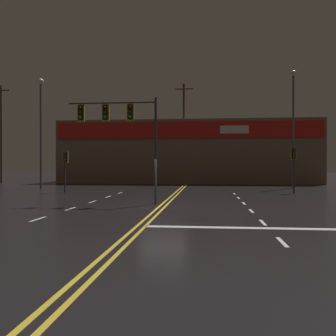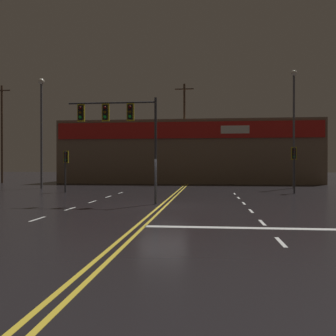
{
  "view_description": "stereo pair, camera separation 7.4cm",
  "coord_description": "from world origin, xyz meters",
  "px_view_note": "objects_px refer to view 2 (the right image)",
  "views": [
    {
      "loc": [
        2.3,
        -19.74,
        2.15
      ],
      "look_at": [
        0.0,
        2.65,
        2.0
      ],
      "focal_mm": 40.0,
      "sensor_mm": 36.0,
      "label": 1
    },
    {
      "loc": [
        2.37,
        -19.73,
        2.15
      ],
      "look_at": [
        0.0,
        2.65,
        2.0
      ],
      "focal_mm": 40.0,
      "sensor_mm": 36.0,
      "label": 2
    }
  ],
  "objects_px": {
    "traffic_signal_corner_northeast": "(294,159)",
    "streetlight_near_right": "(294,115)",
    "traffic_signal_median": "(118,121)",
    "traffic_signal_corner_northwest": "(66,162)",
    "streetlight_far_right": "(41,119)"
  },
  "relations": [
    {
      "from": "traffic_signal_corner_northeast",
      "to": "streetlight_near_right",
      "type": "height_order",
      "value": "streetlight_near_right"
    },
    {
      "from": "traffic_signal_median",
      "to": "traffic_signal_corner_northwest",
      "type": "bearing_deg",
      "value": 127.14
    },
    {
      "from": "traffic_signal_corner_northeast",
      "to": "traffic_signal_median",
      "type": "bearing_deg",
      "value": -141.93
    },
    {
      "from": "traffic_signal_corner_northwest",
      "to": "streetlight_near_right",
      "type": "distance_m",
      "value": 21.36
    },
    {
      "from": "traffic_signal_median",
      "to": "traffic_signal_corner_northeast",
      "type": "height_order",
      "value": "traffic_signal_median"
    },
    {
      "from": "streetlight_near_right",
      "to": "streetlight_far_right",
      "type": "xyz_separation_m",
      "value": [
        -23.64,
        -2.89,
        -0.47
      ]
    },
    {
      "from": "traffic_signal_corner_northeast",
      "to": "streetlight_far_right",
      "type": "xyz_separation_m",
      "value": [
        -22.15,
        3.92,
        3.87
      ]
    },
    {
      "from": "traffic_signal_median",
      "to": "traffic_signal_corner_northwest",
      "type": "xyz_separation_m",
      "value": [
        -6.31,
        8.33,
        -2.22
      ]
    },
    {
      "from": "traffic_signal_median",
      "to": "streetlight_far_right",
      "type": "xyz_separation_m",
      "value": [
        -10.51,
        13.04,
        1.83
      ]
    },
    {
      "from": "traffic_signal_corner_northeast",
      "to": "streetlight_near_right",
      "type": "bearing_deg",
      "value": 77.61
    },
    {
      "from": "traffic_signal_median",
      "to": "streetlight_far_right",
      "type": "distance_m",
      "value": 16.84
    },
    {
      "from": "traffic_signal_median",
      "to": "streetlight_near_right",
      "type": "bearing_deg",
      "value": 50.49
    },
    {
      "from": "streetlight_near_right",
      "to": "streetlight_far_right",
      "type": "bearing_deg",
      "value": -173.02
    },
    {
      "from": "traffic_signal_median",
      "to": "traffic_signal_corner_northwest",
      "type": "height_order",
      "value": "traffic_signal_median"
    },
    {
      "from": "traffic_signal_median",
      "to": "traffic_signal_corner_northwest",
      "type": "relative_size",
      "value": 1.77
    }
  ]
}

